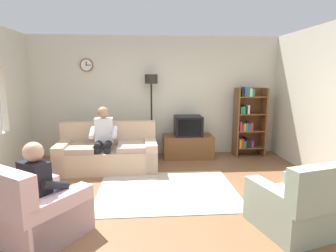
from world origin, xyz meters
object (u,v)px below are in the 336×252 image
object	(u,v)px
couch	(108,153)
person_on_couch	(103,136)
bookshelf	(247,121)
armchair_near_bookshelf	(295,207)
tv	(188,126)
armchair_near_window	(38,214)
tv_stand	(188,146)
floor_lamp	(151,93)
person_in_left_armchair	(43,185)

from	to	relation	value
couch	person_on_couch	bearing A→B (deg)	-116.73
bookshelf	armchair_near_bookshelf	size ratio (longest dim) A/B	1.50
bookshelf	armchair_near_bookshelf	distance (m)	3.29
tv	bookshelf	distance (m)	1.38
armchair_near_window	tv	bearing A→B (deg)	54.63
tv_stand	person_on_couch	world-z (taller)	person_on_couch
tv_stand	floor_lamp	bearing A→B (deg)	173.01
couch	armchair_near_bookshelf	bearing A→B (deg)	-44.29
couch	tv_stand	xyz separation A→B (m)	(1.69, 0.69, -0.06)
armchair_near_window	tv_stand	bearing A→B (deg)	54.85
person_on_couch	person_in_left_armchair	distance (m)	2.22
tv_stand	person_on_couch	xyz separation A→B (m)	(-1.74, -0.80, 0.45)
person_in_left_armchair	person_on_couch	bearing A→B (deg)	80.64
armchair_near_window	armchair_near_bookshelf	world-z (taller)	same
tv_stand	person_on_couch	size ratio (longest dim) A/B	0.89
tv	person_in_left_armchair	bearing A→B (deg)	-125.37
tv	floor_lamp	distance (m)	1.09
armchair_near_bookshelf	tv_stand	bearing A→B (deg)	104.66
tv	person_in_left_armchair	xyz separation A→B (m)	(-2.10, -2.96, -0.12)
couch	floor_lamp	size ratio (longest dim) A/B	1.04
tv_stand	person_in_left_armchair	world-z (taller)	person_in_left_armchair
floor_lamp	bookshelf	bearing A→B (deg)	-0.83
tv_stand	armchair_near_bookshelf	world-z (taller)	armchair_near_bookshelf
couch	tv_stand	size ratio (longest dim) A/B	1.75
couch	armchair_near_bookshelf	world-z (taller)	same
tv	armchair_near_bookshelf	distance (m)	3.24
armchair_near_window	person_on_couch	xyz separation A→B (m)	(0.41, 2.26, 0.41)
floor_lamp	person_in_left_armchair	xyz separation A→B (m)	(-1.30, -3.09, -0.85)
couch	armchair_near_bookshelf	distance (m)	3.50
armchair_near_window	person_in_left_armchair	distance (m)	0.33
armchair_near_bookshelf	bookshelf	bearing A→B (deg)	80.08
tv_stand	bookshelf	world-z (taller)	bookshelf
armchair_near_bookshelf	person_in_left_armchair	distance (m)	2.94
tv	floor_lamp	size ratio (longest dim) A/B	0.32
couch	armchair_near_window	world-z (taller)	same
couch	tv	size ratio (longest dim) A/B	3.21
person_on_couch	couch	bearing A→B (deg)	63.27
person_on_couch	floor_lamp	bearing A→B (deg)	43.75
bookshelf	person_on_couch	distance (m)	3.24
tv	person_in_left_armchair	size ratio (longest dim) A/B	0.54
bookshelf	tv_stand	bearing A→B (deg)	-177.21
tv	armchair_near_window	xyz separation A→B (m)	(-2.15, -3.04, -0.44)
armchair_near_bookshelf	person_on_couch	xyz separation A→B (m)	(-2.56, 2.34, 0.41)
couch	bookshelf	bearing A→B (deg)	13.81
floor_lamp	armchair_near_window	distance (m)	3.63
tv_stand	tv	size ratio (longest dim) A/B	1.83
tv	armchair_near_bookshelf	size ratio (longest dim) A/B	0.57
couch	person_on_couch	size ratio (longest dim) A/B	1.55
tv_stand	armchair_near_window	xyz separation A→B (m)	(-2.15, -3.06, 0.04)
tv_stand	tv	world-z (taller)	tv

